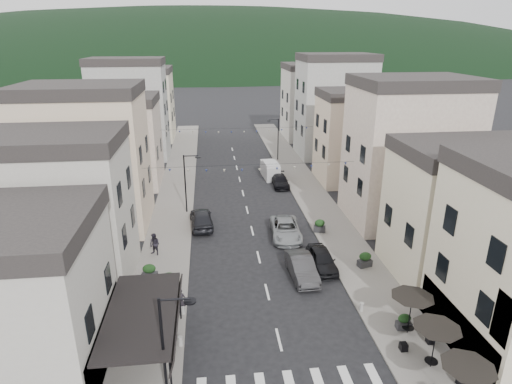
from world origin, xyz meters
The scene contains 26 objects.
sidewalk_left centered at (-7.50, 32.00, 0.06)m, with size 4.00×76.00×0.12m, color slate.
sidewalk_right centered at (7.50, 32.00, 0.06)m, with size 4.00×76.00×0.12m, color slate.
hill_backdrop centered at (0.00, 300.00, 0.00)m, with size 640.00×360.00×70.00m, color black.
boutique_awning centered at (-7.25, 5.00, 3.11)m, with size 3.77×7.50×3.28m.
buildings_row_left centered at (-14.50, 37.75, 6.12)m, with size 10.20×54.16×14.00m.
buildings_row_right centered at (14.50, 36.59, 6.32)m, with size 10.20×54.16×14.50m.
cafe_terrace centered at (7.70, 2.80, 2.36)m, with size 2.50×8.10×2.53m.
streetlamp_left_near centered at (-5.82, 2.00, 3.70)m, with size 1.70×0.56×6.00m.
streetlamp_left_far centered at (-5.82, 26.00, 3.70)m, with size 1.70×0.56×6.00m.
streetlamp_right_far centered at (5.82, 44.00, 3.70)m, with size 1.70×0.56×6.00m.
bollards centered at (0.00, 5.50, 0.42)m, with size 11.66×10.26×0.60m.
bunting_near centered at (0.00, 22.00, 5.65)m, with size 19.00×0.28×0.62m.
bunting_far centered at (0.00, 38.00, 5.65)m, with size 19.00×0.28×0.62m.
parked_car_a centered at (4.60, 13.77, 0.75)m, with size 1.77×4.39×1.50m, color black.
parked_car_b centered at (2.80, 12.70, 0.78)m, with size 1.65×4.72×1.56m, color #2F2F31.
parked_car_c centered at (2.80, 19.38, 0.76)m, with size 2.51×5.45×1.51m, color gray.
parked_car_d centered at (4.60, 32.90, 0.64)m, with size 1.80×4.42×1.28m, color black.
parked_car_e centered at (-4.60, 22.44, 0.85)m, with size 2.00×4.96×1.69m, color black.
delivery_van centered at (3.89, 36.32, 1.02)m, with size 2.00×4.43×2.07m.
pedestrian_a centered at (-5.80, 9.04, 1.01)m, with size 0.65×0.43×1.79m, color black.
pedestrian_b centered at (-8.28, 17.17, 1.04)m, with size 0.90×0.70×1.84m, color black.
planter_la centered at (-6.77, 12.09, 0.71)m, with size 1.22×0.92×1.22m.
planter_lb centered at (-8.28, 13.45, 0.70)m, with size 1.18×0.84×1.20m.
planter_ra centered at (7.63, 6.01, 0.61)m, with size 0.91×0.52×1.01m.
planter_rb centered at (7.89, 13.46, 0.70)m, with size 1.18×0.84×1.19m.
planter_rc centered at (6.00, 19.90, 0.69)m, with size 1.17×0.85×1.18m.
Camera 1 is at (-3.66, -14.31, 16.80)m, focal length 30.00 mm.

